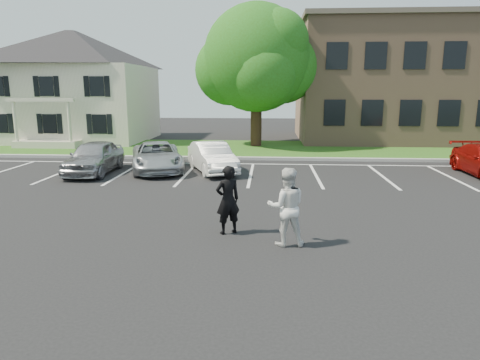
# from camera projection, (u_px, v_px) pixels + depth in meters

# --- Properties ---
(ground_plane) EXTENTS (90.00, 90.00, 0.00)m
(ground_plane) POSITION_uv_depth(u_px,v_px,m) (237.00, 237.00, 10.70)
(ground_plane) COLOR black
(ground_plane) RESTS_ON ground
(curb) EXTENTS (40.00, 0.30, 0.15)m
(curb) POSITION_uv_depth(u_px,v_px,m) (254.00, 158.00, 22.39)
(curb) COLOR gray
(curb) RESTS_ON ground
(grass_strip) EXTENTS (44.00, 8.00, 0.08)m
(grass_strip) POSITION_uv_depth(u_px,v_px,m) (256.00, 149.00, 26.30)
(grass_strip) COLOR #1B4D0F
(grass_strip) RESTS_ON ground
(stall_lines) EXTENTS (34.00, 5.36, 0.01)m
(stall_lines) POSITION_uv_depth(u_px,v_px,m) (283.00, 171.00, 19.34)
(stall_lines) COLOR silver
(stall_lines) RESTS_ON ground
(house) EXTENTS (10.30, 9.22, 7.60)m
(house) POSITION_uv_depth(u_px,v_px,m) (75.00, 86.00, 30.25)
(house) COLOR #BEB89D
(house) RESTS_ON ground
(office_building) EXTENTS (22.40, 10.40, 8.30)m
(office_building) POSITION_uv_depth(u_px,v_px,m) (456.00, 82.00, 30.38)
(office_building) COLOR #977458
(office_building) RESTS_ON ground
(tree) EXTENTS (7.80, 7.20, 8.80)m
(tree) POSITION_uv_depth(u_px,v_px,m) (258.00, 61.00, 26.50)
(tree) COLOR black
(tree) RESTS_ON ground
(man_black_suit) EXTENTS (0.77, 0.68, 1.77)m
(man_black_suit) POSITION_uv_depth(u_px,v_px,m) (228.00, 200.00, 10.81)
(man_black_suit) COLOR black
(man_black_suit) RESTS_ON ground
(man_white_shirt) EXTENTS (0.96, 0.78, 1.86)m
(man_white_shirt) POSITION_uv_depth(u_px,v_px,m) (286.00, 207.00, 9.99)
(man_white_shirt) COLOR silver
(man_white_shirt) RESTS_ON ground
(car_silver_west) EXTENTS (1.82, 4.26, 1.43)m
(car_silver_west) POSITION_uv_depth(u_px,v_px,m) (94.00, 157.00, 18.70)
(car_silver_west) COLOR #A0A0A5
(car_silver_west) RESTS_ON ground
(car_silver_minivan) EXTENTS (3.42, 5.05, 1.29)m
(car_silver_minivan) POSITION_uv_depth(u_px,v_px,m) (157.00, 157.00, 19.29)
(car_silver_minivan) COLOR #ABAEB2
(car_silver_minivan) RESTS_ON ground
(car_white_sedan) EXTENTS (2.82, 4.21, 1.31)m
(car_white_sedan) POSITION_uv_depth(u_px,v_px,m) (212.00, 157.00, 19.03)
(car_white_sedan) COLOR silver
(car_white_sedan) RESTS_ON ground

